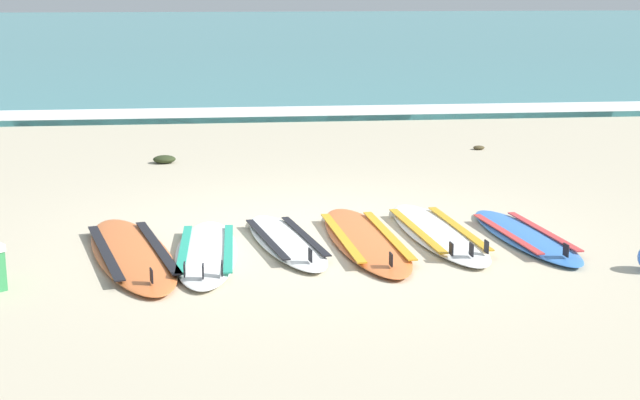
{
  "coord_description": "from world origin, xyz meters",
  "views": [
    {
      "loc": [
        -0.96,
        -8.62,
        2.37
      ],
      "look_at": [
        0.05,
        0.38,
        0.25
      ],
      "focal_mm": 52.41,
      "sensor_mm": 36.0,
      "label": 1
    }
  ],
  "objects_px": {
    "surfboard_0": "(132,253)",
    "surfboard_2": "(286,241)",
    "surfboard_3": "(365,239)",
    "surfboard_5": "(525,236)",
    "surfboard_4": "(438,233)",
    "surfboard_1": "(206,252)"
  },
  "relations": [
    {
      "from": "surfboard_1",
      "to": "surfboard_2",
      "type": "bearing_deg",
      "value": 21.31
    },
    {
      "from": "surfboard_2",
      "to": "surfboard_3",
      "type": "relative_size",
      "value": 0.84
    },
    {
      "from": "surfboard_1",
      "to": "surfboard_2",
      "type": "height_order",
      "value": "same"
    },
    {
      "from": "surfboard_1",
      "to": "surfboard_5",
      "type": "height_order",
      "value": "same"
    },
    {
      "from": "surfboard_0",
      "to": "surfboard_4",
      "type": "height_order",
      "value": "same"
    },
    {
      "from": "surfboard_4",
      "to": "surfboard_0",
      "type": "bearing_deg",
      "value": -172.5
    },
    {
      "from": "surfboard_0",
      "to": "surfboard_1",
      "type": "distance_m",
      "value": 0.66
    },
    {
      "from": "surfboard_2",
      "to": "surfboard_4",
      "type": "distance_m",
      "value": 1.47
    },
    {
      "from": "surfboard_5",
      "to": "surfboard_0",
      "type": "bearing_deg",
      "value": -177.4
    },
    {
      "from": "surfboard_0",
      "to": "surfboard_4",
      "type": "relative_size",
      "value": 1.1
    },
    {
      "from": "surfboard_3",
      "to": "surfboard_4",
      "type": "relative_size",
      "value": 1.04
    },
    {
      "from": "surfboard_2",
      "to": "surfboard_5",
      "type": "xyz_separation_m",
      "value": [
        2.25,
        -0.07,
        -0.0
      ]
    },
    {
      "from": "surfboard_1",
      "to": "surfboard_4",
      "type": "bearing_deg",
      "value": 10.88
    },
    {
      "from": "surfboard_1",
      "to": "surfboard_2",
      "type": "distance_m",
      "value": 0.78
    },
    {
      "from": "surfboard_0",
      "to": "surfboard_2",
      "type": "relative_size",
      "value": 1.26
    },
    {
      "from": "surfboard_3",
      "to": "surfboard_4",
      "type": "xyz_separation_m",
      "value": [
        0.73,
        0.16,
        0.0
      ]
    },
    {
      "from": "surfboard_3",
      "to": "surfboard_5",
      "type": "relative_size",
      "value": 1.17
    },
    {
      "from": "surfboard_0",
      "to": "surfboard_3",
      "type": "xyz_separation_m",
      "value": [
        2.12,
        0.21,
        0.0
      ]
    },
    {
      "from": "surfboard_2",
      "to": "surfboard_4",
      "type": "bearing_deg",
      "value": 5.36
    },
    {
      "from": "surfboard_1",
      "to": "surfboard_2",
      "type": "xyz_separation_m",
      "value": [
        0.73,
        0.28,
        -0.0
      ]
    },
    {
      "from": "surfboard_2",
      "to": "surfboard_3",
      "type": "xyz_separation_m",
      "value": [
        0.74,
        -0.03,
        -0.0
      ]
    },
    {
      "from": "surfboard_0",
      "to": "surfboard_5",
      "type": "bearing_deg",
      "value": 2.6
    }
  ]
}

